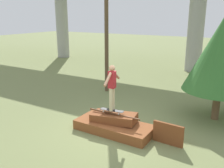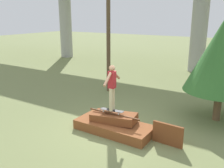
# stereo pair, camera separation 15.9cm
# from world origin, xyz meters

# --- Properties ---
(ground_plane) EXTENTS (80.00, 80.00, 0.00)m
(ground_plane) POSITION_xyz_m (0.00, 0.00, 0.00)
(ground_plane) COLOR olive
(scrap_pile) EXTENTS (2.70, 1.18, 0.68)m
(scrap_pile) POSITION_xyz_m (-0.01, 0.02, 0.24)
(scrap_pile) COLOR brown
(scrap_pile) RESTS_ON ground_plane
(scrap_plank_loose) EXTENTS (0.98, 0.14, 0.69)m
(scrap_plank_loose) POSITION_xyz_m (1.88, 0.12, 0.34)
(scrap_plank_loose) COLOR brown
(scrap_plank_loose) RESTS_ON ground_plane
(skateboard) EXTENTS (0.84, 0.28, 0.09)m
(skateboard) POSITION_xyz_m (-0.09, 0.03, 0.76)
(skateboard) COLOR black
(skateboard) RESTS_ON scrap_pile
(skater) EXTENTS (0.24, 1.16, 1.56)m
(skater) POSITION_xyz_m (-0.09, 0.03, 1.67)
(skater) COLOR #C6B78E
(skater) RESTS_ON skateboard
(utility_pole) EXTENTS (1.30, 0.20, 6.69)m
(utility_pole) POSITION_xyz_m (-2.73, 3.97, 3.47)
(utility_pole) COLOR brown
(utility_pole) RESTS_ON ground_plane
(tree_behind_left) EXTENTS (2.69, 2.69, 3.99)m
(tree_behind_left) POSITION_xyz_m (2.83, 2.95, 2.57)
(tree_behind_left) COLOR brown
(tree_behind_left) RESTS_ON ground_plane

